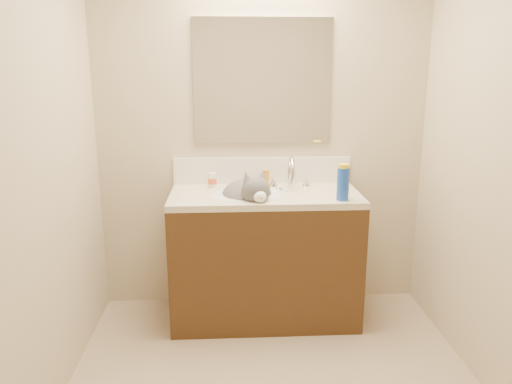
{
  "coord_description": "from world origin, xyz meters",
  "views": [
    {
      "loc": [
        -0.23,
        -2.07,
        1.66
      ],
      "look_at": [
        -0.06,
        0.92,
        0.88
      ],
      "focal_mm": 35.0,
      "sensor_mm": 36.0,
      "label": 1
    }
  ],
  "objects": [
    {
      "name": "pill_bottle",
      "position": [
        -0.34,
        1.14,
        0.91
      ],
      "size": [
        0.07,
        0.07,
        0.1
      ],
      "primitive_type": "cylinder",
      "rotation": [
        0.0,
        0.0,
        -0.34
      ],
      "color": "white",
      "rests_on": "counter_slab"
    },
    {
      "name": "silver_jar",
      "position": [
        -0.06,
        1.18,
        0.89
      ],
      "size": [
        0.06,
        0.06,
        0.05
      ],
      "primitive_type": "cylinder",
      "rotation": [
        0.0,
        0.0,
        0.37
      ],
      "color": "#B7B7BC",
      "rests_on": "counter_slab"
    },
    {
      "name": "spray_cap",
      "position": [
        0.45,
        0.78,
        1.06
      ],
      "size": [
        0.07,
        0.07,
        0.04
      ],
      "primitive_type": "cylinder",
      "rotation": [
        0.0,
        0.0,
        -0.02
      ],
      "color": "yellow",
      "rests_on": "spray_can"
    },
    {
      "name": "room_shell",
      "position": [
        0.0,
        0.0,
        1.49
      ],
      "size": [
        2.24,
        2.54,
        2.52
      ],
      "color": "tan",
      "rests_on": "ground"
    },
    {
      "name": "mirror",
      "position": [
        0.0,
        1.24,
        1.54
      ],
      "size": [
        0.9,
        0.02,
        0.8
      ],
      "primitive_type": "cube",
      "color": "white",
      "rests_on": "room_shell"
    },
    {
      "name": "toothbrush_head",
      "position": [
        0.11,
        1.04,
        0.87
      ],
      "size": [
        0.03,
        0.04,
        0.02
      ],
      "primitive_type": "cube",
      "rotation": [
        0.0,
        0.0,
        0.45
      ],
      "color": "#6990E0",
      "rests_on": "counter_slab"
    },
    {
      "name": "pill_label",
      "position": [
        -0.34,
        1.14,
        0.9
      ],
      "size": [
        0.07,
        0.07,
        0.04
      ],
      "primitive_type": "cylinder",
      "rotation": [
        0.0,
        0.0,
        -0.34
      ],
      "color": "#E25325",
      "rests_on": "pill_bottle"
    },
    {
      "name": "basin",
      "position": [
        -0.12,
        0.94,
        0.79
      ],
      "size": [
        0.45,
        0.36,
        0.14
      ],
      "primitive_type": "ellipsoid",
      "color": "white",
      "rests_on": "vanity_cabinet"
    },
    {
      "name": "vanity_cabinet",
      "position": [
        0.0,
        0.97,
        0.41
      ],
      "size": [
        1.2,
        0.55,
        0.82
      ],
      "primitive_type": "cube",
      "color": "#3A2310",
      "rests_on": "ground"
    },
    {
      "name": "spray_can",
      "position": [
        0.45,
        0.78,
        0.96
      ],
      "size": [
        0.07,
        0.07,
        0.2
      ],
      "primitive_type": "cylinder",
      "rotation": [
        0.0,
        0.0,
        -0.02
      ],
      "color": "#1944B4",
      "rests_on": "counter_slab"
    },
    {
      "name": "amber_bottle",
      "position": [
        0.02,
        1.16,
        0.91
      ],
      "size": [
        0.06,
        0.06,
        0.11
      ],
      "primitive_type": "cylinder",
      "rotation": [
        0.0,
        0.0,
        -0.4
      ],
      "color": "orange",
      "rests_on": "counter_slab"
    },
    {
      "name": "cat",
      "position": [
        -0.1,
        0.95,
        0.84
      ],
      "size": [
        0.45,
        0.49,
        0.35
      ],
      "rotation": [
        0.0,
        0.0,
        0.29
      ],
      "color": "#4E4C4E",
      "rests_on": "basin"
    },
    {
      "name": "backsplash",
      "position": [
        0.0,
        1.24,
        0.95
      ],
      "size": [
        1.2,
        0.02,
        0.18
      ],
      "primitive_type": "cube",
      "color": "silver",
      "rests_on": "counter_slab"
    },
    {
      "name": "toothbrush",
      "position": [
        0.11,
        1.04,
        0.86
      ],
      "size": [
        0.07,
        0.12,
        0.01
      ],
      "primitive_type": "cube",
      "rotation": [
        0.0,
        0.0,
        0.45
      ],
      "color": "white",
      "rests_on": "counter_slab"
    },
    {
      "name": "counter_slab",
      "position": [
        0.0,
        0.97,
        0.84
      ],
      "size": [
        1.2,
        0.55,
        0.04
      ],
      "primitive_type": "cube",
      "color": "beige",
      "rests_on": "vanity_cabinet"
    },
    {
      "name": "faucet",
      "position": [
        0.18,
        1.11,
        0.95
      ],
      "size": [
        0.28,
        0.2,
        0.21
      ],
      "color": "silver",
      "rests_on": "counter_slab"
    }
  ]
}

